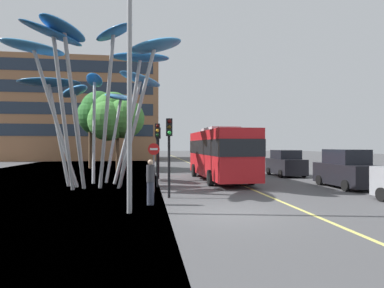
% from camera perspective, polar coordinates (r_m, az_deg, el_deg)
% --- Properties ---
extents(ground, '(120.00, 240.00, 0.10)m').
position_cam_1_polar(ground, '(11.84, 3.54, -12.32)').
color(ground, '#4C4C4F').
extents(red_bus, '(2.99, 9.97, 3.62)m').
position_cam_1_polar(red_bus, '(22.36, 4.92, -1.35)').
color(red_bus, red).
rests_on(red_bus, ground).
extents(leaf_sculpture, '(10.07, 10.46, 8.71)m').
position_cam_1_polar(leaf_sculpture, '(20.70, -16.62, 11.48)').
color(leaf_sculpture, '#9EA0A5').
rests_on(leaf_sculpture, ground).
extents(traffic_light_kerb_near, '(0.28, 0.42, 3.65)m').
position_cam_1_polar(traffic_light_kerb_near, '(14.91, -4.03, 0.61)').
color(traffic_light_kerb_near, black).
rests_on(traffic_light_kerb_near, ground).
extents(traffic_light_kerb_far, '(0.28, 0.42, 3.66)m').
position_cam_1_polar(traffic_light_kerb_far, '(18.76, -6.09, 0.48)').
color(traffic_light_kerb_far, black).
rests_on(traffic_light_kerb_far, ground).
extents(traffic_light_island_mid, '(0.28, 0.42, 3.69)m').
position_cam_1_polar(traffic_light_island_mid, '(23.46, -5.88, 0.40)').
color(traffic_light_island_mid, black).
rests_on(traffic_light_island_mid, ground).
extents(traffic_light_opposite, '(0.28, 0.42, 3.68)m').
position_cam_1_polar(traffic_light_opposite, '(28.30, -6.10, 0.29)').
color(traffic_light_opposite, black).
rests_on(traffic_light_opposite, ground).
extents(car_parked_mid, '(1.95, 4.24, 2.19)m').
position_cam_1_polar(car_parked_mid, '(20.55, 25.38, -4.13)').
color(car_parked_mid, black).
rests_on(car_parked_mid, ground).
extents(car_parked_far, '(2.04, 3.89, 2.04)m').
position_cam_1_polar(car_parked_far, '(26.61, 16.09, -3.35)').
color(car_parked_far, black).
rests_on(car_parked_far, ground).
extents(street_lamp, '(1.37, 0.44, 8.89)m').
position_cam_1_polar(street_lamp, '(12.24, -9.68, 14.37)').
color(street_lamp, gray).
rests_on(street_lamp, ground).
extents(tree_pavement_near, '(5.26, 5.31, 7.62)m').
position_cam_1_polar(tree_pavement_near, '(32.28, -13.20, 4.71)').
color(tree_pavement_near, brown).
rests_on(tree_pavement_near, ground).
extents(tree_pavement_far, '(4.11, 5.10, 8.03)m').
position_cam_1_polar(tree_pavement_far, '(35.65, -16.35, 5.01)').
color(tree_pavement_far, brown).
rests_on(tree_pavement_far, ground).
extents(pedestrian, '(0.34, 0.34, 1.85)m').
position_cam_1_polar(pedestrian, '(13.47, -7.29, -6.61)').
color(pedestrian, '#2D3342').
rests_on(pedestrian, ground).
extents(no_entry_sign, '(0.60, 0.12, 2.53)m').
position_cam_1_polar(no_entry_sign, '(16.83, -6.71, -2.75)').
color(no_entry_sign, gray).
rests_on(no_entry_sign, ground).
extents(backdrop_building, '(27.69, 15.50, 16.06)m').
position_cam_1_polar(backdrop_building, '(59.77, -19.63, 5.22)').
color(backdrop_building, '#8E6042').
rests_on(backdrop_building, ground).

